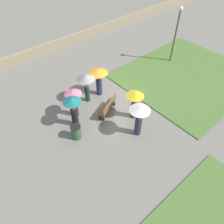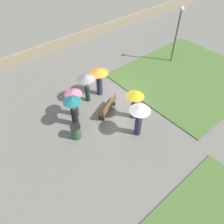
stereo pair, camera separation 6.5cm
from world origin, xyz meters
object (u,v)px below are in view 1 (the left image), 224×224
(park_bench, at_px, (108,107))
(crowd_person_yellow, at_px, (135,100))
(lamp_post, at_px, (177,28))
(crowd_person_pink, at_px, (74,98))
(crowd_person_teal, at_px, (73,107))
(trash_bin, at_px, (76,132))
(crowd_person_grey, at_px, (86,81))
(crowd_person_orange, at_px, (99,77))
(crowd_person_white, at_px, (139,115))

(park_bench, distance_m, crowd_person_yellow, 1.74)
(lamp_post, distance_m, crowd_person_pink, 9.21)
(crowd_person_pink, xyz_separation_m, crowd_person_teal, (0.48, 0.65, 0.09))
(park_bench, height_order, lamp_post, lamp_post)
(trash_bin, height_order, crowd_person_grey, crowd_person_grey)
(lamp_post, relative_size, crowd_person_orange, 2.24)
(lamp_post, relative_size, crowd_person_pink, 2.28)
(park_bench, relative_size, crowd_person_yellow, 0.92)
(lamp_post, height_order, crowd_person_grey, lamp_post)
(trash_bin, bearing_deg, crowd_person_white, 143.98)
(park_bench, xyz_separation_m, lamp_post, (-7.55, -1.26, 2.23))
(trash_bin, height_order, crowd_person_pink, crowd_person_pink)
(trash_bin, distance_m, crowd_person_teal, 1.34)
(crowd_person_pink, xyz_separation_m, crowd_person_yellow, (-2.48, 2.33, -0.00))
(lamp_post, xyz_separation_m, crowd_person_white, (7.38, 3.57, -1.30))
(park_bench, bearing_deg, trash_bin, -16.16)
(crowd_person_white, xyz_separation_m, crowd_person_orange, (-0.56, -4.05, -0.07))
(crowd_person_orange, bearing_deg, trash_bin, -40.56)
(crowd_person_orange, relative_size, crowd_person_teal, 0.93)
(park_bench, distance_m, crowd_person_orange, 2.08)
(lamp_post, height_order, crowd_person_teal, lamp_post)
(lamp_post, xyz_separation_m, trash_bin, (10.06, 1.62, -2.27))
(park_bench, bearing_deg, crowd_person_pink, -59.68)
(crowd_person_white, xyz_separation_m, crowd_person_teal, (2.20, -2.76, -0.02))
(crowd_person_orange, xyz_separation_m, crowd_person_pink, (2.28, 0.64, -0.05))
(lamp_post, xyz_separation_m, crowd_person_teal, (9.57, 0.81, -1.32))
(park_bench, relative_size, crowd_person_pink, 0.92)
(crowd_person_white, distance_m, crowd_person_grey, 4.04)
(crowd_person_grey, height_order, crowd_person_pink, crowd_person_grey)
(crowd_person_teal, bearing_deg, crowd_person_grey, -69.75)
(crowd_person_pink, bearing_deg, crowd_person_orange, 151.48)
(crowd_person_grey, relative_size, crowd_person_pink, 1.05)
(lamp_post, distance_m, crowd_person_yellow, 7.22)
(trash_bin, distance_m, crowd_person_white, 3.45)
(crowd_person_white, height_order, crowd_person_grey, crowd_person_white)
(crowd_person_pink, bearing_deg, park_bench, 100.38)
(crowd_person_teal, bearing_deg, crowd_person_pink, -51.42)
(crowd_person_pink, relative_size, crowd_person_teal, 0.92)
(crowd_person_yellow, bearing_deg, crowd_person_orange, 75.55)
(lamp_post, distance_m, crowd_person_orange, 6.97)
(crowd_person_orange, distance_m, crowd_person_yellow, 2.98)
(park_bench, xyz_separation_m, crowd_person_white, (-0.17, 2.30, 0.93))
(park_bench, distance_m, crowd_person_teal, 2.27)
(crowd_person_orange, xyz_separation_m, crowd_person_yellow, (-0.19, 2.97, -0.05))
(crowd_person_white, relative_size, crowd_person_yellow, 1.08)
(park_bench, xyz_separation_m, crowd_person_teal, (2.02, -0.46, 0.91))
(crowd_person_grey, distance_m, crowd_person_teal, 2.17)
(crowd_person_orange, distance_m, crowd_person_grey, 1.00)
(lamp_post, distance_m, crowd_person_grey, 7.91)
(crowd_person_white, height_order, crowd_person_yellow, crowd_person_white)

